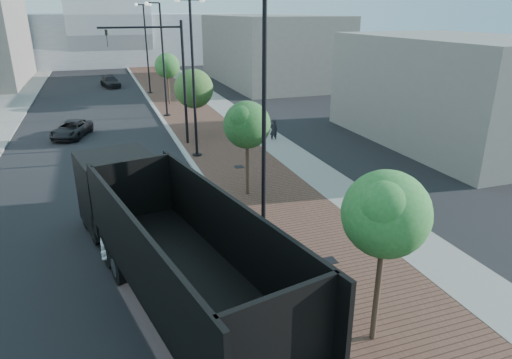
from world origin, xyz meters
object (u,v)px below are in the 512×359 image
object	(u,v)px
pedestrian	(274,130)
white_sedan	(129,215)
dark_car_mid	(71,129)
dump_truck	(145,226)

from	to	relation	value
pedestrian	white_sedan	bearing A→B (deg)	43.90
white_sedan	dark_car_mid	distance (m)	17.05
pedestrian	dump_truck	bearing A→B (deg)	51.49
white_sedan	pedestrian	world-z (taller)	white_sedan
white_sedan	dark_car_mid	xyz separation A→B (m)	(-2.72, 16.83, -0.24)
dump_truck	pedestrian	distance (m)	17.21
white_sedan	pedestrian	distance (m)	15.28
white_sedan	dark_car_mid	bearing A→B (deg)	105.66
dark_car_mid	white_sedan	bearing A→B (deg)	-61.46
white_sedan	pedestrian	xyz separation A→B (m)	(10.58, 11.02, -0.05)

